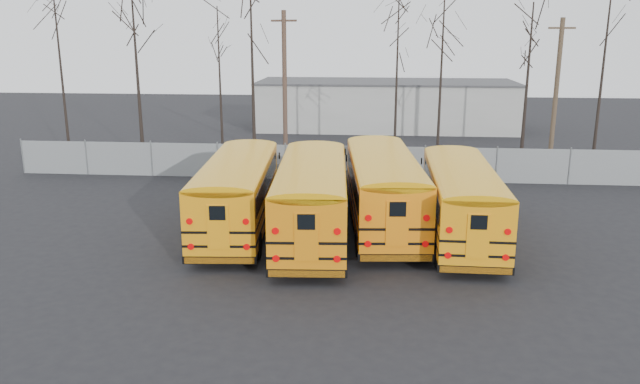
# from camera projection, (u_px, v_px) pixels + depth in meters

# --- Properties ---
(ground) EXTENTS (120.00, 120.00, 0.00)m
(ground) POSITION_uv_depth(u_px,v_px,m) (343.00, 251.00, 24.49)
(ground) COLOR black
(ground) RESTS_ON ground
(fence) EXTENTS (40.00, 0.04, 2.00)m
(fence) POSITION_uv_depth(u_px,v_px,m) (354.00, 163.00, 35.80)
(fence) COLOR gray
(fence) RESTS_ON ground
(distant_building) EXTENTS (22.00, 8.00, 4.00)m
(distant_building) POSITION_uv_depth(u_px,v_px,m) (386.00, 105.00, 54.66)
(distant_building) COLOR #AEAEA9
(distant_building) RESTS_ON ground
(bus_a) EXTENTS (3.51, 11.67, 3.22)m
(bus_a) POSITION_uv_depth(u_px,v_px,m) (238.00, 187.00, 26.71)
(bus_a) COLOR black
(bus_a) RESTS_ON ground
(bus_b) EXTENTS (3.48, 12.03, 3.33)m
(bus_b) POSITION_uv_depth(u_px,v_px,m) (312.00, 192.00, 25.62)
(bus_b) COLOR black
(bus_b) RESTS_ON ground
(bus_c) EXTENTS (3.77, 12.10, 3.34)m
(bus_c) POSITION_uv_depth(u_px,v_px,m) (383.00, 183.00, 27.06)
(bus_c) COLOR black
(bus_c) RESTS_ON ground
(bus_d) EXTENTS (2.71, 11.25, 3.14)m
(bus_d) POSITION_uv_depth(u_px,v_px,m) (461.00, 194.00, 25.70)
(bus_d) COLOR black
(bus_d) RESTS_ON ground
(utility_pole_left) EXTENTS (1.69, 0.53, 9.62)m
(utility_pole_left) POSITION_uv_depth(u_px,v_px,m) (285.00, 86.00, 40.02)
(utility_pole_left) COLOR #4B362A
(utility_pole_left) RESTS_ON ground
(utility_pole_right) EXTENTS (1.63, 0.32, 9.13)m
(utility_pole_right) POSITION_uv_depth(u_px,v_px,m) (556.00, 93.00, 37.81)
(utility_pole_right) COLOR #4C3C2B
(utility_pole_right) RESTS_ON ground
(tree_0) EXTENTS (0.26, 0.26, 12.72)m
(tree_0) POSITION_uv_depth(u_px,v_px,m) (60.00, 63.00, 39.59)
(tree_0) COLOR black
(tree_0) RESTS_ON ground
(tree_1) EXTENTS (0.26, 0.26, 11.39)m
(tree_1) POSITION_uv_depth(u_px,v_px,m) (137.00, 73.00, 40.25)
(tree_1) COLOR black
(tree_1) RESTS_ON ground
(tree_2) EXTENTS (0.26, 0.26, 9.87)m
(tree_2) POSITION_uv_depth(u_px,v_px,m) (220.00, 85.00, 40.38)
(tree_2) COLOR black
(tree_2) RESTS_ON ground
(tree_3) EXTENTS (0.26, 0.26, 11.32)m
(tree_3) POSITION_uv_depth(u_px,v_px,m) (253.00, 77.00, 37.42)
(tree_3) COLOR black
(tree_3) RESTS_ON ground
(tree_4) EXTENTS (0.26, 0.26, 10.71)m
(tree_4) POSITION_uv_depth(u_px,v_px,m) (397.00, 81.00, 38.26)
(tree_4) COLOR black
(tree_4) RESTS_ON ground
(tree_5) EXTENTS (0.26, 0.26, 11.20)m
(tree_5) POSITION_uv_depth(u_px,v_px,m) (441.00, 79.00, 36.85)
(tree_5) COLOR black
(tree_5) RESTS_ON ground
(tree_6) EXTENTS (0.26, 0.26, 10.04)m
(tree_6) POSITION_uv_depth(u_px,v_px,m) (527.00, 86.00, 38.57)
(tree_6) COLOR black
(tree_6) RESTS_ON ground
(tree_7) EXTENTS (0.26, 0.26, 11.91)m
(tree_7) POSITION_uv_depth(u_px,v_px,m) (603.00, 71.00, 38.45)
(tree_7) COLOR black
(tree_7) RESTS_ON ground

